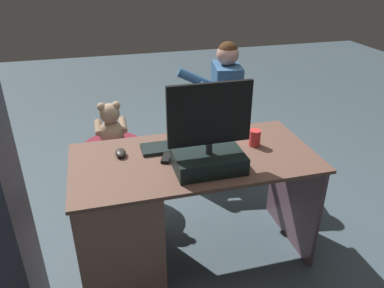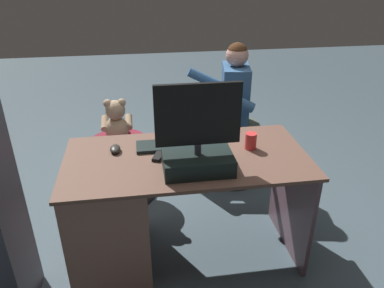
{
  "view_description": "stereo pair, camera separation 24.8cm",
  "coord_description": "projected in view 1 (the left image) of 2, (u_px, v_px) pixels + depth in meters",
  "views": [
    {
      "loc": [
        0.49,
        2.14,
        1.73
      ],
      "look_at": [
        -0.09,
        0.01,
        0.6
      ],
      "focal_mm": 35.07,
      "sensor_mm": 36.0,
      "label": 1
    },
    {
      "loc": [
        0.24,
        2.19,
        1.73
      ],
      "look_at": [
        -0.09,
        0.01,
        0.6
      ],
      "focal_mm": 35.07,
      "sensor_mm": 36.0,
      "label": 2
    }
  ],
  "objects": [
    {
      "name": "keyboard",
      "position": [
        177.0,
        146.0,
        2.19
      ],
      "size": [
        0.42,
        0.14,
        0.02
      ],
      "primitive_type": "cube",
      "color": "black",
      "rests_on": "desk"
    },
    {
      "name": "monitor",
      "position": [
        209.0,
        147.0,
        1.92
      ],
      "size": [
        0.43,
        0.24,
        0.47
      ],
      "color": "black",
      "rests_on": "desk"
    },
    {
      "name": "visitor_chair",
      "position": [
        224.0,
        144.0,
        3.18
      ],
      "size": [
        0.53,
        0.53,
        0.48
      ],
      "color": "black",
      "rests_on": "ground_plane"
    },
    {
      "name": "ground_plane",
      "position": [
        180.0,
        217.0,
        2.75
      ],
      "size": [
        10.0,
        10.0,
        0.0
      ],
      "primitive_type": "plane",
      "color": "#43545D"
    },
    {
      "name": "office_chair_teddy",
      "position": [
        115.0,
        168.0,
        2.84
      ],
      "size": [
        0.53,
        0.53,
        0.48
      ],
      "color": "black",
      "rests_on": "ground_plane"
    },
    {
      "name": "desk",
      "position": [
        134.0,
        215.0,
        2.17
      ],
      "size": [
        1.37,
        0.68,
        0.71
      ],
      "color": "brown",
      "rests_on": "ground_plane"
    },
    {
      "name": "cup",
      "position": [
        255.0,
        138.0,
        2.2
      ],
      "size": [
        0.07,
        0.07,
        0.1
      ],
      "primitive_type": "cylinder",
      "color": "red",
      "rests_on": "desk"
    },
    {
      "name": "person",
      "position": [
        216.0,
        102.0,
        2.97
      ],
      "size": [
        0.53,
        0.53,
        1.14
      ],
      "color": "#345B87",
      "rests_on": "ground_plane"
    },
    {
      "name": "teddy_bear",
      "position": [
        111.0,
        125.0,
        2.68
      ],
      "size": [
        0.23,
        0.23,
        0.33
      ],
      "color": "tan",
      "rests_on": "office_chair_teddy"
    },
    {
      "name": "tv_remote",
      "position": [
        167.0,
        156.0,
        2.09
      ],
      "size": [
        0.1,
        0.16,
        0.02
      ],
      "primitive_type": "cube",
      "rotation": [
        0.0,
        0.0,
        -0.37
      ],
      "color": "black",
      "rests_on": "desk"
    },
    {
      "name": "computer_mouse",
      "position": [
        121.0,
        153.0,
        2.1
      ],
      "size": [
        0.06,
        0.1,
        0.04
      ],
      "primitive_type": "ellipsoid",
      "color": "#2C2925",
      "rests_on": "desk"
    }
  ]
}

